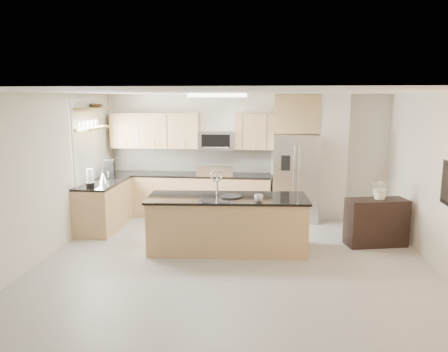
# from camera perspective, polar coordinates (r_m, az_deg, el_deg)

# --- Properties ---
(floor) EXTENTS (6.50, 6.50, 0.00)m
(floor) POSITION_cam_1_polar(r_m,az_deg,el_deg) (6.64, 1.04, -12.14)
(floor) COLOR #ACAAA4
(floor) RESTS_ON ground
(ceiling) EXTENTS (6.00, 6.50, 0.02)m
(ceiling) POSITION_cam_1_polar(r_m,az_deg,el_deg) (6.14, 1.12, 10.90)
(ceiling) COLOR white
(ceiling) RESTS_ON wall_back
(wall_back) EXTENTS (6.00, 0.02, 2.60)m
(wall_back) POSITION_cam_1_polar(r_m,az_deg,el_deg) (9.46, 2.81, 2.76)
(wall_back) COLOR beige
(wall_back) RESTS_ON floor
(wall_front) EXTENTS (6.00, 0.02, 2.60)m
(wall_front) POSITION_cam_1_polar(r_m,az_deg,el_deg) (3.17, -4.23, -12.61)
(wall_front) COLOR beige
(wall_front) RESTS_ON floor
(wall_left) EXTENTS (0.02, 6.50, 2.60)m
(wall_left) POSITION_cam_1_polar(r_m,az_deg,el_deg) (7.17, -23.54, -0.49)
(wall_left) COLOR beige
(wall_left) RESTS_ON floor
(back_counter) EXTENTS (3.55, 0.66, 1.44)m
(back_counter) POSITION_cam_1_polar(r_m,az_deg,el_deg) (9.44, -4.79, -2.37)
(back_counter) COLOR tan
(back_counter) RESTS_ON floor
(left_counter) EXTENTS (0.66, 1.50, 0.92)m
(left_counter) POSITION_cam_1_polar(r_m,az_deg,el_deg) (8.84, -15.42, -3.68)
(left_counter) COLOR tan
(left_counter) RESTS_ON floor
(range) EXTENTS (0.76, 0.64, 1.14)m
(range) POSITION_cam_1_polar(r_m,az_deg,el_deg) (9.34, -1.03, -2.48)
(range) COLOR black
(range) RESTS_ON floor
(upper_cabinets) EXTENTS (3.50, 0.33, 0.75)m
(upper_cabinets) POSITION_cam_1_polar(r_m,az_deg,el_deg) (9.41, -5.20, 5.91)
(upper_cabinets) COLOR tan
(upper_cabinets) RESTS_ON wall_back
(microwave) EXTENTS (0.76, 0.40, 0.40)m
(microwave) POSITION_cam_1_polar(r_m,az_deg,el_deg) (9.28, -0.96, 4.68)
(microwave) COLOR #B9BABC
(microwave) RESTS_ON upper_cabinets
(refrigerator) EXTENTS (0.92, 0.78, 1.78)m
(refrigerator) POSITION_cam_1_polar(r_m,az_deg,el_deg) (9.16, 9.29, -0.21)
(refrigerator) COLOR #B9BABC
(refrigerator) RESTS_ON floor
(partition_column) EXTENTS (0.60, 0.30, 2.60)m
(partition_column) POSITION_cam_1_polar(r_m,az_deg,el_deg) (9.39, 13.93, 2.41)
(partition_column) COLOR white
(partition_column) RESTS_ON floor
(window) EXTENTS (0.04, 1.15, 1.65)m
(window) POSITION_cam_1_polar(r_m,az_deg,el_deg) (8.75, -17.63, 4.00)
(window) COLOR white
(window) RESTS_ON wall_left
(shelf_lower) EXTENTS (0.30, 1.20, 0.04)m
(shelf_lower) POSITION_cam_1_polar(r_m,az_deg,el_deg) (8.77, -16.71, 6.02)
(shelf_lower) COLOR olive
(shelf_lower) RESTS_ON wall_left
(shelf_upper) EXTENTS (0.30, 1.20, 0.04)m
(shelf_upper) POSITION_cam_1_polar(r_m,az_deg,el_deg) (8.75, -16.84, 8.44)
(shelf_upper) COLOR olive
(shelf_upper) RESTS_ON wall_left
(ceiling_fixture) EXTENTS (1.00, 0.50, 0.06)m
(ceiling_fixture) POSITION_cam_1_polar(r_m,az_deg,el_deg) (7.77, -0.82, 10.47)
(ceiling_fixture) COLOR white
(ceiling_fixture) RESTS_ON ceiling
(island) EXTENTS (2.70, 1.13, 1.34)m
(island) POSITION_cam_1_polar(r_m,az_deg,el_deg) (7.32, 0.44, -6.19)
(island) COLOR tan
(island) RESTS_ON floor
(credenza) EXTENTS (1.09, 0.65, 0.81)m
(credenza) POSITION_cam_1_polar(r_m,az_deg,el_deg) (8.01, 19.25, -5.72)
(credenza) COLOR black
(credenza) RESTS_ON floor
(cup) EXTENTS (0.17, 0.17, 0.11)m
(cup) POSITION_cam_1_polar(r_m,az_deg,el_deg) (6.89, 4.56, -2.88)
(cup) COLOR silver
(cup) RESTS_ON island
(platter) EXTENTS (0.47, 0.47, 0.02)m
(platter) POSITION_cam_1_polar(r_m,az_deg,el_deg) (7.19, 0.87, -2.68)
(platter) COLOR black
(platter) RESTS_ON island
(blender) EXTENTS (0.15, 0.15, 0.35)m
(blender) POSITION_cam_1_polar(r_m,az_deg,el_deg) (8.19, -17.10, -0.47)
(blender) COLOR black
(blender) RESTS_ON left_counter
(kettle) EXTENTS (0.19, 0.19, 0.24)m
(kettle) POSITION_cam_1_polar(r_m,az_deg,el_deg) (8.62, -15.50, -0.18)
(kettle) COLOR #B9BABC
(kettle) RESTS_ON left_counter
(coffee_maker) EXTENTS (0.24, 0.27, 0.37)m
(coffee_maker) POSITION_cam_1_polar(r_m,az_deg,el_deg) (9.11, -14.74, 0.84)
(coffee_maker) COLOR black
(coffee_maker) RESTS_ON left_counter
(bowl) EXTENTS (0.45, 0.45, 0.09)m
(bowl) POSITION_cam_1_polar(r_m,az_deg,el_deg) (8.97, -16.26, 8.91)
(bowl) COLOR #B9BABC
(bowl) RESTS_ON shelf_upper
(flower_vase) EXTENTS (0.66, 0.61, 0.59)m
(flower_vase) POSITION_cam_1_polar(r_m,az_deg,el_deg) (7.88, 19.90, -0.75)
(flower_vase) COLOR white
(flower_vase) RESTS_ON credenza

